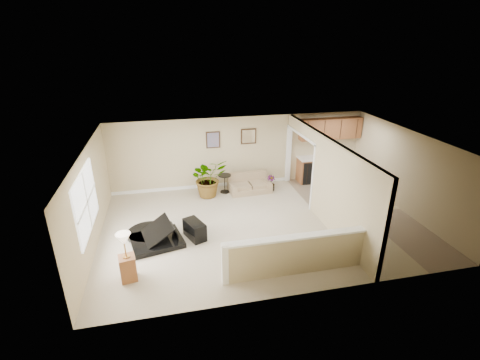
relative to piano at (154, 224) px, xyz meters
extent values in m
plane|color=tan|center=(3.01, 0.22, -0.51)|extent=(9.00, 9.00, 0.00)
cube|color=tan|center=(3.01, 3.22, 0.74)|extent=(9.00, 0.04, 2.50)
cube|color=tan|center=(3.01, -2.78, 0.74)|extent=(9.00, 0.04, 2.50)
cube|color=tan|center=(-1.49, 0.22, 0.74)|extent=(0.04, 6.00, 2.50)
cube|color=tan|center=(7.51, 0.22, 0.74)|extent=(0.04, 6.00, 2.50)
cube|color=silver|center=(3.01, 0.22, 1.99)|extent=(9.00, 6.00, 0.04)
cube|color=tan|center=(6.16, 0.22, -0.51)|extent=(2.70, 6.00, 0.01)
cube|color=tan|center=(4.81, -0.98, 0.74)|extent=(0.12, 3.60, 2.50)
cube|color=tan|center=(4.81, 2.00, 1.79)|extent=(0.12, 2.35, 0.40)
cube|color=tan|center=(3.16, -2.08, -0.04)|extent=(3.30, 0.12, 0.95)
cube|color=white|center=(3.16, -2.08, 0.45)|extent=(3.40, 0.22, 0.05)
cube|color=white|center=(1.51, -2.08, -0.01)|extent=(0.14, 0.14, 1.00)
cube|color=white|center=(-1.47, -0.28, 0.94)|extent=(0.05, 2.15, 1.45)
cube|color=#342113|center=(2.06, 3.20, 1.24)|extent=(0.48, 0.03, 0.58)
cube|color=#8E5A74|center=(2.06, 3.18, 1.24)|extent=(0.40, 0.01, 0.50)
cube|color=#342113|center=(3.31, 3.20, 1.29)|extent=(0.55, 0.03, 0.55)
cube|color=silver|center=(3.31, 3.18, 1.29)|extent=(0.46, 0.01, 0.46)
cube|color=#985A32|center=(6.31, 2.92, -0.06)|extent=(2.30, 0.60, 0.90)
cube|color=silver|center=(6.31, 2.92, 0.41)|extent=(2.36, 0.65, 0.04)
cube|color=black|center=(5.51, 2.92, -0.08)|extent=(0.60, 0.60, 0.84)
cube|color=#985A32|center=(6.31, 3.04, 1.44)|extent=(2.30, 0.35, 0.75)
cube|color=black|center=(0.03, -0.12, 0.17)|extent=(1.50, 1.37, 0.27)
cylinder|color=black|center=(-0.10, 0.37, 0.17)|extent=(1.10, 1.10, 0.27)
cube|color=silver|center=(0.80, -0.12, 0.14)|extent=(0.39, 0.91, 0.02)
cube|color=black|center=(-0.06, -0.03, 0.41)|extent=(1.21, 1.22, 0.60)
cube|color=black|center=(1.04, -0.07, -0.27)|extent=(0.61, 0.80, 0.48)
cube|color=tan|center=(3.21, 2.54, -0.31)|extent=(1.46, 0.87, 0.40)
cube|color=tan|center=(3.21, 2.85, 0.10)|extent=(1.43, 0.26, 0.42)
cube|color=tan|center=(2.58, 2.54, -0.04)|extent=(0.21, 0.81, 0.15)
cube|color=tan|center=(3.83, 2.54, -0.04)|extent=(0.21, 0.81, 0.15)
cylinder|color=black|center=(2.35, 2.65, -0.50)|extent=(0.32, 0.32, 0.03)
cylinder|color=black|center=(2.35, 2.65, -0.19)|extent=(0.03, 0.03, 0.62)
cylinder|color=black|center=(2.35, 2.65, 0.12)|extent=(0.45, 0.45, 0.03)
cylinder|color=black|center=(1.77, 2.49, -0.38)|extent=(0.38, 0.38, 0.26)
imported|color=#205519|center=(1.77, 2.49, 0.15)|extent=(1.41, 1.30, 1.32)
cylinder|color=black|center=(3.95, 2.48, -0.41)|extent=(0.28, 0.28, 0.20)
imported|color=#205519|center=(3.95, 2.48, -0.24)|extent=(0.35, 0.35, 0.54)
cube|color=#985A32|center=(-0.57, -1.49, -0.21)|extent=(0.40, 0.40, 0.59)
cylinder|color=#B37D3B|center=(-0.57, -1.49, 0.09)|extent=(0.16, 0.16, 0.02)
cylinder|color=#B37D3B|center=(-0.57, -1.49, 0.29)|extent=(0.03, 0.03, 0.40)
cone|color=#FFE9D0|center=(-0.57, -1.49, 0.54)|extent=(0.32, 0.32, 0.26)
camera|label=1|loc=(0.50, -8.21, 4.57)|focal=26.00mm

